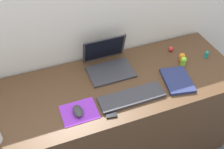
% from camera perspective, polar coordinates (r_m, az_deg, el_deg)
% --- Properties ---
extents(ground_plane, '(6.00, 6.00, 0.00)m').
position_cam_1_polar(ground_plane, '(2.31, -0.54, -15.44)').
color(ground_plane, '#474C56').
extents(back_wall, '(2.98, 0.05, 1.34)m').
position_cam_1_polar(back_wall, '(2.03, -4.17, 2.87)').
color(back_wall, silver).
rests_on(back_wall, ground_plane).
extents(desk, '(1.78, 0.63, 0.74)m').
position_cam_1_polar(desk, '(2.01, -0.61, -9.85)').
color(desk, '#4C331E').
rests_on(desk, ground_plane).
extents(laptop, '(0.30, 0.27, 0.21)m').
position_cam_1_polar(laptop, '(1.83, -0.91, 2.79)').
color(laptop, '#333338').
rests_on(laptop, desk).
extents(keyboard, '(0.41, 0.13, 0.02)m').
position_cam_1_polar(keyboard, '(1.65, 4.19, -4.81)').
color(keyboard, '#333338').
rests_on(keyboard, desk).
extents(mousepad, '(0.21, 0.17, 0.00)m').
position_cam_1_polar(mousepad, '(1.59, -6.96, -7.86)').
color(mousepad, purple).
rests_on(mousepad, desk).
extents(mouse, '(0.06, 0.10, 0.03)m').
position_cam_1_polar(mouse, '(1.57, -7.27, -7.71)').
color(mouse, '#333338').
rests_on(mouse, mousepad).
extents(cell_phone, '(0.08, 0.14, 0.01)m').
position_cam_1_polar(cell_phone, '(1.59, -0.44, -7.38)').
color(cell_phone, black).
rests_on(cell_phone, desk).
extents(notebook_pad, '(0.21, 0.27, 0.02)m').
position_cam_1_polar(notebook_pad, '(1.80, 13.69, -1.18)').
color(notebook_pad, navy).
rests_on(notebook_pad, desk).
extents(toy_figurine_orange, '(0.04, 0.04, 0.06)m').
position_cam_1_polar(toy_figurine_orange, '(1.96, 14.64, 3.63)').
color(toy_figurine_orange, orange).
rests_on(toy_figurine_orange, desk).
extents(toy_figurine_red, '(0.03, 0.03, 0.04)m').
position_cam_1_polar(toy_figurine_red, '(2.04, 12.41, 5.30)').
color(toy_figurine_red, red).
rests_on(toy_figurine_red, desk).
extents(toy_figurine_teal, '(0.03, 0.03, 0.05)m').
position_cam_1_polar(toy_figurine_teal, '(2.05, 19.43, 4.08)').
color(toy_figurine_teal, teal).
rests_on(toy_figurine_teal, desk).
extents(toy_figurine_lime, '(0.04, 0.04, 0.07)m').
position_cam_1_polar(toy_figurine_lime, '(1.92, 14.93, 2.81)').
color(toy_figurine_lime, '#8CDB33').
rests_on(toy_figurine_lime, desk).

